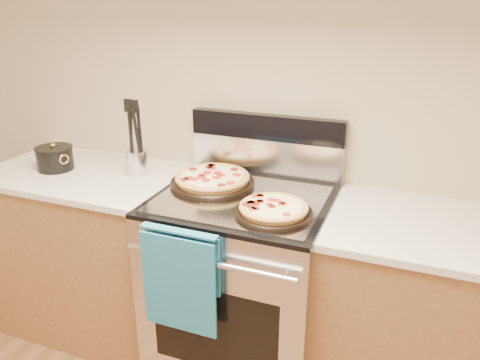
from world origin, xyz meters
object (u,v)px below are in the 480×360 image
(range_body, at_px, (243,287))
(pepperoni_pizza_back, at_px, (212,179))
(saucepan, at_px, (55,159))
(pepperoni_pizza_front, at_px, (274,209))
(utensil_crock, at_px, (138,163))

(range_body, distance_m, pepperoni_pizza_back, 0.54)
(pepperoni_pizza_back, bearing_deg, saucepan, -175.83)
(range_body, height_order, pepperoni_pizza_back, pepperoni_pizza_back)
(range_body, distance_m, pepperoni_pizza_front, 0.54)
(saucepan, bearing_deg, pepperoni_pizza_front, -6.44)
(pepperoni_pizza_back, bearing_deg, utensil_crock, 177.70)
(range_body, height_order, utensil_crock, utensil_crock)
(utensil_crock, bearing_deg, pepperoni_pizza_front, -15.66)
(pepperoni_pizza_back, height_order, saucepan, saucepan)
(range_body, xyz_separation_m, pepperoni_pizza_back, (-0.18, 0.07, 0.50))
(pepperoni_pizza_front, height_order, utensil_crock, utensil_crock)
(pepperoni_pizza_back, relative_size, utensil_crock, 2.92)
(pepperoni_pizza_front, relative_size, saucepan, 1.73)
(range_body, bearing_deg, pepperoni_pizza_back, 158.75)
(range_body, relative_size, utensil_crock, 6.82)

